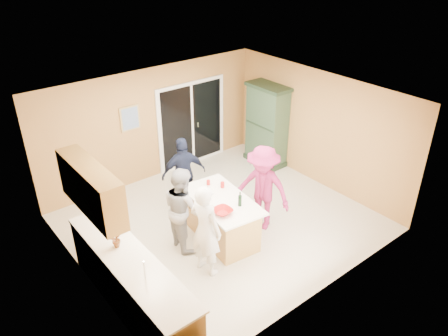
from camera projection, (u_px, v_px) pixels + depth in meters
floor at (221, 222)px, 8.80m from camera, size 5.50×5.50×0.00m
ceiling at (221, 99)px, 7.55m from camera, size 5.50×5.00×0.10m
wall_back at (153, 125)px, 9.88m from camera, size 5.50×0.10×2.60m
wall_front at (326, 228)px, 6.46m from camera, size 5.50×0.10×2.60m
wall_left at (80, 219)px, 6.66m from camera, size 0.10×5.00×2.60m
wall_right at (318, 129)px, 9.68m from camera, size 0.10×5.00×2.60m
left_cabinet_run at (137, 289)px, 6.51m from camera, size 0.65×3.05×1.24m
upper_cabinets at (91, 188)px, 6.35m from camera, size 0.35×1.60×0.75m
sliding_door at (192, 124)px, 10.55m from camera, size 1.90×0.07×2.10m
framed_picture at (130, 118)px, 9.42m from camera, size 0.46×0.04×0.56m
kitchen_island at (222, 220)px, 8.16m from camera, size 1.08×1.75×0.87m
green_hutch at (267, 126)px, 10.61m from camera, size 0.58×1.10×2.02m
woman_white at (206, 230)px, 7.17m from camera, size 0.53×0.69×1.69m
woman_grey at (183, 208)px, 7.81m from camera, size 0.69×0.84×1.60m
woman_navy at (184, 174)px, 8.94m from camera, size 1.00×0.64×1.58m
woman_magenta at (262, 188)px, 8.28m from camera, size 1.03×1.28×1.73m
serving_bowl at (222, 211)px, 7.52m from camera, size 0.34×0.34×0.08m
tulip_vase at (115, 236)px, 6.54m from camera, size 0.22×0.16×0.40m
tumbler_near at (208, 183)px, 8.36m from camera, size 0.08×0.08×0.10m
tumbler_far at (222, 185)px, 8.27m from camera, size 0.10×0.10×0.11m
wine_bottle at (240, 200)px, 7.70m from camera, size 0.07×0.07×0.29m
white_plate at (219, 204)px, 7.79m from camera, size 0.33×0.33×0.02m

